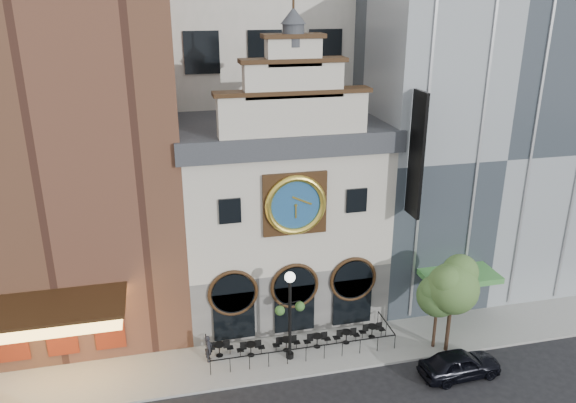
% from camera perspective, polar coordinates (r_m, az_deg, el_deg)
% --- Properties ---
extents(ground, '(120.00, 120.00, 0.00)m').
position_cam_1_polar(ground, '(31.74, 2.42, -17.37)').
color(ground, black).
rests_on(ground, ground).
extents(sidewalk, '(44.00, 5.00, 0.15)m').
position_cam_1_polar(sidewalk, '(33.64, 1.24, -14.74)').
color(sidewalk, gray).
rests_on(sidewalk, ground).
extents(clock_building, '(12.60, 8.78, 18.65)m').
position_cam_1_polar(clock_building, '(35.09, -0.85, -0.91)').
color(clock_building, '#605E5B').
rests_on(clock_building, ground).
extents(theater_building, '(14.00, 15.60, 25.00)m').
position_cam_1_polar(theater_building, '(35.27, -23.00, 7.61)').
color(theater_building, brown).
rests_on(theater_building, ground).
extents(retail_building, '(14.00, 14.40, 20.00)m').
position_cam_1_polar(retail_building, '(40.61, 16.74, 6.29)').
color(retail_building, gray).
rests_on(retail_building, ground).
extents(cafe_railing, '(10.60, 2.60, 0.90)m').
position_cam_1_polar(cafe_railing, '(33.34, 1.25, -14.00)').
color(cafe_railing, black).
rests_on(cafe_railing, sidewalk).
extents(bistro_0, '(1.58, 0.68, 0.90)m').
position_cam_1_polar(bistro_0, '(32.93, -6.99, -14.63)').
color(bistro_0, black).
rests_on(bistro_0, sidewalk).
extents(bistro_1, '(1.58, 0.68, 0.90)m').
position_cam_1_polar(bistro_1, '(32.80, -3.80, -14.67)').
color(bistro_1, black).
rests_on(bistro_1, sidewalk).
extents(bistro_2, '(1.58, 0.68, 0.90)m').
position_cam_1_polar(bistro_2, '(33.12, -0.18, -14.23)').
color(bistro_2, black).
rests_on(bistro_2, sidewalk).
extents(bistro_3, '(1.58, 0.68, 0.90)m').
position_cam_1_polar(bistro_3, '(33.45, 2.98, -13.88)').
color(bistro_3, black).
rests_on(bistro_3, sidewalk).
extents(bistro_4, '(1.58, 0.68, 0.90)m').
position_cam_1_polar(bistro_4, '(33.91, 5.95, -13.44)').
color(bistro_4, black).
rests_on(bistro_4, sidewalk).
extents(bistro_5, '(1.58, 0.68, 0.90)m').
position_cam_1_polar(bistro_5, '(34.59, 8.54, -12.82)').
color(bistro_5, black).
rests_on(bistro_5, sidewalk).
extents(car_right, '(4.53, 2.00, 1.52)m').
position_cam_1_polar(car_right, '(32.68, 17.07, -15.49)').
color(car_right, black).
rests_on(car_right, ground).
extents(pedestrian, '(0.53, 0.67, 1.60)m').
position_cam_1_polar(pedestrian, '(32.45, -8.06, -14.55)').
color(pedestrian, black).
rests_on(pedestrian, sidewalk).
extents(lamppost, '(1.71, 0.72, 5.39)m').
position_cam_1_polar(lamppost, '(31.00, 0.20, -10.57)').
color(lamppost, black).
rests_on(lamppost, sidewalk).
extents(tree_left, '(2.51, 2.41, 4.83)m').
position_cam_1_polar(tree_left, '(32.98, 15.07, -8.89)').
color(tree_left, '#382619').
rests_on(tree_left, sidewalk).
extents(tree_right, '(3.00, 2.89, 5.78)m').
position_cam_1_polar(tree_right, '(32.55, 16.48, -8.05)').
color(tree_right, '#382619').
rests_on(tree_right, sidewalk).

